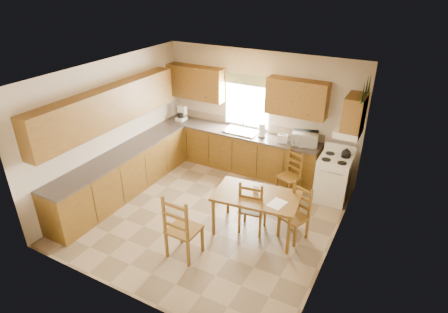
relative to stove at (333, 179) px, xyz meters
The scene contains 35 objects.
floor 2.54m from the stove, 138.75° to the right, with size 4.50×4.50×0.00m, color #8C765A.
ceiling 3.36m from the stove, 138.75° to the right, with size 4.50×4.50×0.00m, color brown.
wall_left 4.54m from the stove, 158.24° to the right, with size 4.50×4.50×0.00m, color beige.
wall_right 1.91m from the stove, 77.35° to the right, with size 4.50×4.50×0.00m, color beige.
wall_back 2.17m from the stove, 162.26° to the left, with size 4.50×4.50×0.00m, color beige.
wall_front 4.42m from the stove, 115.74° to the right, with size 4.50×4.50×0.00m, color beige.
lower_cab_back 2.28m from the stove, behind, with size 3.75×0.60×0.88m, color brown.
lower_cab_left 4.23m from the stove, 154.84° to the right, with size 0.60×3.60×0.88m, color brown.
counter_back 2.32m from the stove, behind, with size 3.75×0.63×0.04m, color #463A35.
counter_left 4.25m from the stove, 154.84° to the right, with size 0.63×3.60×0.04m, color #463A35.
backsplash 2.40m from the stove, 165.31° to the left, with size 3.75×0.01×0.18m, color gray.
upper_cab_back_left 3.73m from the stove, behind, with size 1.41×0.33×0.75m, color brown.
upper_cab_back_right 1.79m from the stove, 156.79° to the left, with size 1.25×0.33×0.75m, color brown.
upper_cab_left 4.57m from the stove, 155.60° to the right, with size 0.33×3.60×0.75m, color brown.
upper_cab_stove 1.46m from the stove, ahead, with size 0.33×0.62×0.62m, color brown.
range_hood 1.08m from the stove, ahead, with size 0.44×0.62×0.12m, color silver.
window_frame 2.51m from the stove, 165.31° to the left, with size 1.13×0.02×1.18m, color silver.
window_pane 2.51m from the stove, 165.44° to the left, with size 1.05×0.01×1.10m, color white.
window_valance 2.76m from the stove, 166.05° to the left, with size 1.19×0.01×0.24m, color #466A38.
sink_basin 2.25m from the stove, behind, with size 0.75×0.45×0.04m, color silver.
pine_decal_a 1.98m from the stove, 44.00° to the right, with size 0.22×0.22×0.36m, color #113813.
pine_decal_b 1.99m from the stove, ahead, with size 0.22×0.22×0.36m, color #113813.
pine_decal_c 1.98m from the stove, 44.24° to the left, with size 0.22×0.22×0.36m, color #113813.
stove is the anchor object (origin of this frame).
coffeemaker 3.84m from the stove, behind, with size 0.20×0.24×0.34m, color silver.
paper_towel 1.81m from the stove, behind, with size 0.13×0.13×0.31m, color white.
toaster 1.32m from the stove, 169.12° to the left, with size 0.21×0.13×0.17m, color silver.
microwave 1.00m from the stove, 157.44° to the left, with size 0.48×0.35×0.29m, color silver.
dining_table 1.92m from the stove, 118.33° to the right, with size 1.44×0.82×0.77m, color brown.
chair_near_left 3.25m from the stove, 121.25° to the right, with size 0.48×0.46×1.15m, color brown.
chair_near_right 1.93m from the stove, 120.81° to the right, with size 0.43×0.41×1.03m, color brown.
chair_far_left 0.86m from the stove, 163.18° to the right, with size 0.40×0.38×0.95m, color brown.
chair_far_right 1.56m from the stove, 100.21° to the right, with size 0.41×0.39×0.98m, color brown.
table_paper 1.88m from the stove, 106.08° to the right, with size 0.23×0.31×0.00m, color white.
table_card 1.92m from the stove, 120.79° to the right, with size 0.09×0.02×0.13m, color white.
Camera 1 is at (3.02, -5.03, 4.21)m, focal length 30.00 mm.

